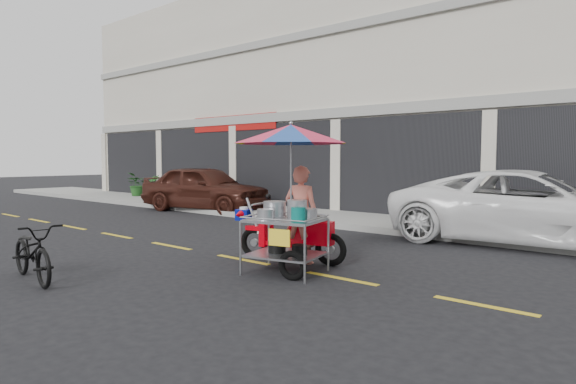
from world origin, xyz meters
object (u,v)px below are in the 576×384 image
Objects in this scene: maroon_sedan at (205,188)px; near_bicycle at (33,252)px; food_vendor_rig at (293,177)px; white_pickup at (531,208)px.

maroon_sedan reaches higher than near_bicycle.
food_vendor_rig reaches higher than near_bicycle.
white_pickup is at bearing -99.59° from maroon_sedan.
near_bicycle is 3.88m from food_vendor_rig.
white_pickup is at bearing -24.30° from near_bicycle.
white_pickup is 2.10× the size of food_vendor_rig.
maroon_sedan is at bearing 41.63° from near_bicycle.
food_vendor_rig reaches higher than white_pickup.
food_vendor_rig is (2.31, 2.94, 1.02)m from near_bicycle.
white_pickup reaches higher than near_bicycle.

